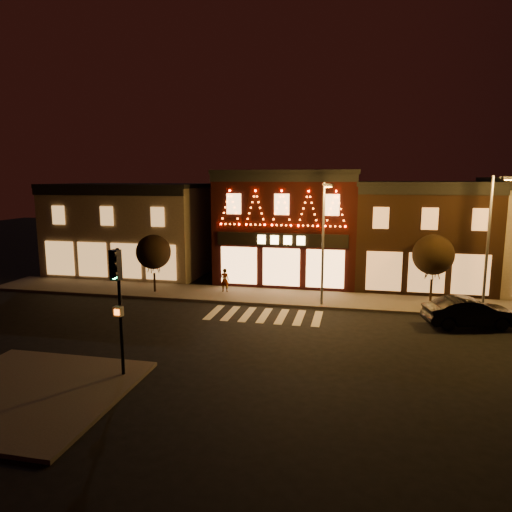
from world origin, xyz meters
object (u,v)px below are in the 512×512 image
(streetlamp_mid, at_px, (324,234))
(dark_sedan, at_px, (470,313))
(pedestrian, at_px, (225,280))
(traffic_signal_near, at_px, (118,287))

(streetlamp_mid, relative_size, dark_sedan, 1.57)
(dark_sedan, relative_size, pedestrian, 2.93)
(traffic_signal_near, distance_m, pedestrian, 14.23)
(streetlamp_mid, distance_m, dark_sedan, 8.93)
(traffic_signal_near, xyz_separation_m, streetlamp_mid, (6.87, 11.92, 0.79))
(dark_sedan, height_order, pedestrian, pedestrian)
(traffic_signal_near, height_order, dark_sedan, traffic_signal_near)
(streetlamp_mid, distance_m, pedestrian, 7.83)
(pedestrian, bearing_deg, streetlamp_mid, 160.85)
(traffic_signal_near, distance_m, streetlamp_mid, 13.78)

